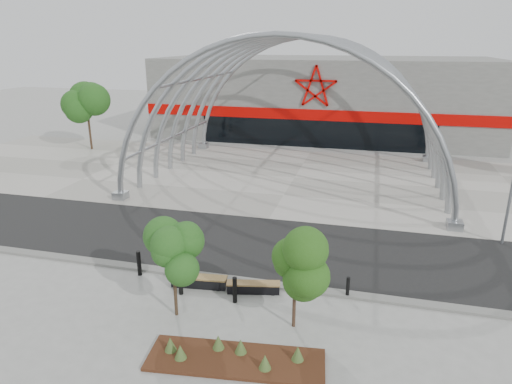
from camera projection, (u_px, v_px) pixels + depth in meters
The scene contains 18 objects.
ground at pixel (233, 278), 19.57m from camera, with size 140.00×140.00×0.00m, color gray.
road at pixel (254, 244), 22.78m from camera, with size 140.00×7.00×0.02m, color black.
forecourt at pixel (295, 178), 33.80m from camera, with size 60.00×17.00×0.04m, color #9B978D.
kerb at pixel (231, 279), 19.32m from camera, with size 60.00×0.50×0.12m, color slate.
arena_building at pixel (324, 96), 49.05m from camera, with size 34.00×15.24×8.00m.
vault_canopy at pixel (295, 178), 33.81m from camera, with size 20.80×15.80×20.36m.
planting_bed at pixel (233, 357), 14.46m from camera, with size 5.79×2.36×0.60m.
signal_pole at pixel (511, 192), 22.01m from camera, with size 0.16×0.73×5.19m.
street_tree_0 at pixel (172, 247), 16.08m from camera, with size 1.67×1.67×3.82m.
street_tree_1 at pixel (296, 260), 15.44m from camera, with size 1.55×1.55×3.66m.
bench_0 at pixel (199, 282), 18.79m from camera, with size 2.37×0.76×0.49m.
bench_1 at pixel (253, 288), 18.37m from camera, with size 2.20×0.92×0.45m.
bollard_0 at pixel (139, 263), 19.64m from camera, with size 0.18×0.18×1.13m, color black.
bollard_1 at pixel (181, 282), 18.15m from camera, with size 0.18×0.18×1.09m, color black.
bollard_2 at pixel (235, 290), 17.58m from camera, with size 0.17×0.17×1.08m, color black.
bollard_3 at pixel (318, 276), 18.56m from camera, with size 0.18×0.18×1.13m, color black.
bollard_4 at pixel (348, 287), 17.94m from camera, with size 0.14×0.14×0.89m, color black.
bg_tree_0 at pixel (86, 99), 41.21m from camera, with size 3.00×3.00×6.45m.
Camera 1 is at (5.30, -16.60, 9.68)m, focal length 32.00 mm.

